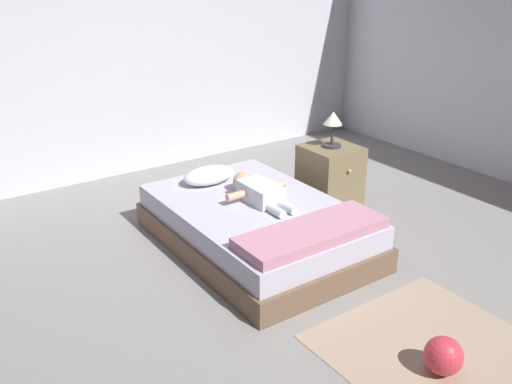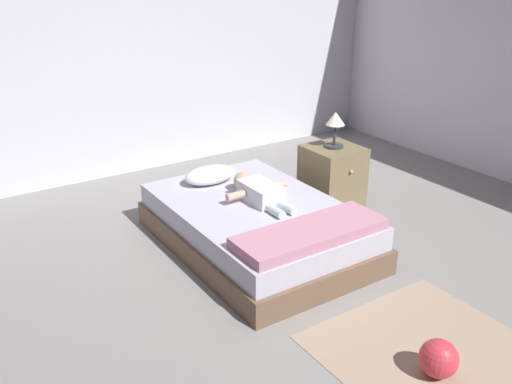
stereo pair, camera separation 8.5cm
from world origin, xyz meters
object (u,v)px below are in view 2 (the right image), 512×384
at_px(toy_ball, 439,359).
at_px(pillow, 210,175).
at_px(toothbrush, 276,186).
at_px(nightstand, 332,177).
at_px(lamp, 335,123).
at_px(bed, 256,226).
at_px(baby, 258,191).

bearing_deg(toy_ball, pillow, 91.75).
height_order(toothbrush, nightstand, nightstand).
bearing_deg(lamp, pillow, 164.20).
height_order(bed, lamp, lamp).
bearing_deg(nightstand, baby, -167.30).
height_order(baby, toothbrush, baby).
relative_size(bed, pillow, 4.01).
height_order(pillow, toothbrush, pillow).
height_order(nightstand, toy_ball, nightstand).
xyz_separation_m(baby, nightstand, (0.92, 0.21, -0.15)).
xyz_separation_m(bed, nightstand, (0.98, 0.27, 0.10)).
bearing_deg(toy_ball, nightstand, 63.90).
height_order(nightstand, lamp, lamp).
distance_m(baby, lamp, 1.00).
distance_m(baby, toy_ball, 1.82).
xyz_separation_m(baby, lamp, (0.92, 0.21, 0.34)).
distance_m(bed, pillow, 0.63).
bearing_deg(pillow, bed, -83.15).
height_order(bed, toy_ball, bed).
distance_m(toothbrush, nightstand, 0.67).
height_order(pillow, lamp, lamp).
bearing_deg(lamp, toy_ball, -116.10).
distance_m(bed, toy_ball, 1.73).
height_order(bed, baby, baby).
relative_size(toothbrush, lamp, 0.40).
relative_size(nightstand, lamp, 1.76).
bearing_deg(pillow, baby, -75.26).
bearing_deg(toothbrush, lamp, 7.15).
bearing_deg(bed, lamp, 15.62).
bearing_deg(baby, nightstand, 12.70).
relative_size(toothbrush, nightstand, 0.22).
distance_m(pillow, lamp, 1.14).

